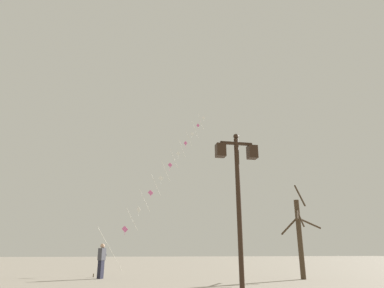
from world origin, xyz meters
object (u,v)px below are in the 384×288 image
kite_train (169,166)px  twin_lantern_lamp_post (238,181)px  bare_tree (300,234)px  kite_flyer (102,260)px

kite_train → twin_lantern_lamp_post: bearing=-90.8°
twin_lantern_lamp_post → kite_train: (0.24, 17.21, 4.68)m
bare_tree → twin_lantern_lamp_post: bearing=-128.9°
kite_flyer → kite_train: bearing=1.0°
kite_train → kite_flyer: kite_train is taller
kite_flyer → bare_tree: size_ratio=0.36×
twin_lantern_lamp_post → bare_tree: bearing=51.1°
twin_lantern_lamp_post → bare_tree: (5.70, 7.07, -1.12)m
kite_flyer → twin_lantern_lamp_post: bearing=-125.3°
twin_lantern_lamp_post → kite_flyer: size_ratio=2.78×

